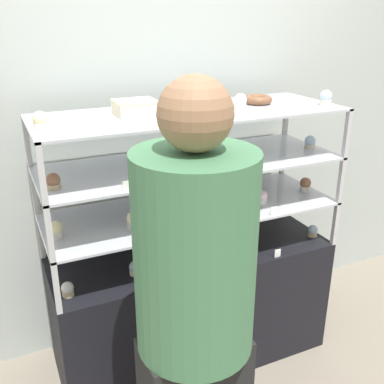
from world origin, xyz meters
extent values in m
plane|color=gray|center=(0.00, 0.00, 0.00)|extent=(20.00, 20.00, 0.00)
cube|color=#A8B2AD|center=(0.00, 0.42, 1.30)|extent=(8.00, 0.05, 2.60)
cube|color=black|center=(0.00, 0.00, 0.34)|extent=(1.50, 0.54, 0.69)
cube|color=#B7B7BC|center=(-0.74, 0.26, 0.82)|extent=(0.02, 0.02, 0.25)
cube|color=#B7B7BC|center=(0.74, 0.26, 0.82)|extent=(0.02, 0.02, 0.25)
cube|color=#B7B7BC|center=(-0.74, -0.26, 0.82)|extent=(0.02, 0.02, 0.25)
cube|color=#B7B7BC|center=(0.74, -0.26, 0.82)|extent=(0.02, 0.02, 0.25)
cube|color=#B7BCC6|center=(0.00, 0.00, 0.93)|extent=(1.50, 0.54, 0.01)
cube|color=#B7B7BC|center=(-0.74, 0.26, 1.07)|extent=(0.02, 0.02, 0.25)
cube|color=#B7B7BC|center=(0.74, 0.26, 1.07)|extent=(0.02, 0.02, 0.25)
cube|color=#B7B7BC|center=(-0.74, -0.26, 1.07)|extent=(0.02, 0.02, 0.25)
cube|color=#B7B7BC|center=(0.74, -0.26, 1.07)|extent=(0.02, 0.02, 0.25)
cube|color=#B7BCC6|center=(0.00, 0.00, 1.19)|extent=(1.50, 0.54, 0.01)
cube|color=#B7B7BC|center=(-0.74, 0.26, 1.32)|extent=(0.02, 0.02, 0.25)
cube|color=#B7B7BC|center=(0.74, 0.26, 1.32)|extent=(0.02, 0.02, 0.25)
cube|color=#B7B7BC|center=(-0.74, -0.26, 1.32)|extent=(0.02, 0.02, 0.25)
cube|color=#B7B7BC|center=(0.74, -0.26, 1.32)|extent=(0.02, 0.02, 0.25)
cube|color=#B7BCC6|center=(0.00, 0.00, 1.44)|extent=(1.50, 0.54, 0.01)
cylinder|color=#DBBC84|center=(0.16, -0.01, 1.00)|extent=(0.19, 0.19, 0.11)
cylinder|color=white|center=(0.16, -0.01, 1.06)|extent=(0.20, 0.20, 0.02)
cube|color=beige|center=(-0.27, 0.04, 1.47)|extent=(0.18, 0.16, 0.06)
cube|color=#F4EAB2|center=(-0.27, 0.04, 1.51)|extent=(0.19, 0.16, 0.01)
cylinder|color=#CCB28C|center=(-0.68, -0.15, 0.70)|extent=(0.05, 0.05, 0.03)
sphere|color=white|center=(-0.68, -0.15, 0.73)|extent=(0.06, 0.06, 0.06)
cylinder|color=beige|center=(-0.35, -0.10, 0.70)|extent=(0.05, 0.05, 0.03)
sphere|color=silver|center=(-0.35, -0.10, 0.73)|extent=(0.06, 0.06, 0.06)
cylinder|color=white|center=(0.00, -0.10, 0.70)|extent=(0.05, 0.05, 0.03)
sphere|color=#E5996B|center=(0.00, -0.10, 0.73)|extent=(0.06, 0.06, 0.06)
cylinder|color=#CCB28C|center=(0.34, -0.06, 0.70)|extent=(0.05, 0.05, 0.03)
sphere|color=#E5996B|center=(0.34, -0.06, 0.73)|extent=(0.06, 0.06, 0.06)
cylinder|color=#CCB28C|center=(0.70, -0.14, 0.70)|extent=(0.05, 0.05, 0.03)
sphere|color=silver|center=(0.70, -0.14, 0.73)|extent=(0.06, 0.06, 0.06)
cube|color=white|center=(0.38, -0.25, 0.71)|extent=(0.04, 0.00, 0.04)
cylinder|color=white|center=(-0.69, -0.05, 0.96)|extent=(0.06, 0.06, 0.03)
sphere|color=#F4EAB2|center=(-0.69, -0.05, 0.99)|extent=(0.06, 0.06, 0.06)
cylinder|color=white|center=(-0.35, -0.09, 0.96)|extent=(0.06, 0.06, 0.03)
sphere|color=#F4EAB2|center=(-0.35, -0.09, 0.99)|extent=(0.06, 0.06, 0.06)
cylinder|color=#CCB28C|center=(0.00, -0.12, 0.96)|extent=(0.06, 0.06, 0.03)
sphere|color=silver|center=(0.00, -0.12, 0.99)|extent=(0.06, 0.06, 0.06)
cylinder|color=white|center=(0.35, -0.11, 0.96)|extent=(0.06, 0.06, 0.03)
sphere|color=silver|center=(0.35, -0.11, 0.99)|extent=(0.06, 0.06, 0.06)
cylinder|color=white|center=(0.68, -0.05, 0.96)|extent=(0.06, 0.06, 0.03)
sphere|color=#8C5B42|center=(0.68, -0.05, 0.99)|extent=(0.06, 0.06, 0.06)
cube|color=white|center=(0.33, -0.25, 0.96)|extent=(0.04, 0.00, 0.04)
cylinder|color=#CCB28C|center=(-0.68, -0.10, 1.20)|extent=(0.06, 0.06, 0.02)
sphere|color=#8C5B42|center=(-0.68, -0.10, 1.23)|extent=(0.06, 0.06, 0.06)
cylinder|color=beige|center=(-0.23, -0.06, 1.20)|extent=(0.06, 0.06, 0.02)
sphere|color=silver|center=(-0.23, -0.06, 1.23)|extent=(0.06, 0.06, 0.06)
cylinder|color=beige|center=(0.22, -0.05, 1.20)|extent=(0.06, 0.06, 0.02)
sphere|color=silver|center=(0.22, -0.05, 1.23)|extent=(0.06, 0.06, 0.06)
cylinder|color=beige|center=(0.69, -0.04, 1.20)|extent=(0.06, 0.06, 0.02)
sphere|color=silver|center=(0.69, -0.04, 1.23)|extent=(0.06, 0.06, 0.06)
cube|color=white|center=(-0.41, -0.25, 1.21)|extent=(0.04, 0.00, 0.04)
cylinder|color=white|center=(-0.70, -0.09, 1.46)|extent=(0.06, 0.06, 0.03)
sphere|color=#F4EAB2|center=(-0.70, -0.09, 1.49)|extent=(0.06, 0.06, 0.06)
cylinder|color=white|center=(0.24, -0.05, 1.46)|extent=(0.06, 0.06, 0.03)
sphere|color=white|center=(0.24, -0.05, 1.49)|extent=(0.06, 0.06, 0.06)
cylinder|color=beige|center=(0.68, -0.14, 1.46)|extent=(0.06, 0.06, 0.03)
sphere|color=silver|center=(0.68, -0.14, 1.49)|extent=(0.06, 0.06, 0.06)
cube|color=white|center=(0.21, -0.25, 1.46)|extent=(0.04, 0.00, 0.04)
torus|color=brown|center=(0.39, 0.04, 1.46)|extent=(0.15, 0.15, 0.04)
cylinder|color=#3F724C|center=(-0.35, -0.78, 1.15)|extent=(0.40, 0.40, 0.70)
sphere|color=#936B4C|center=(-0.35, -0.78, 1.61)|extent=(0.23, 0.23, 0.23)
camera|label=1|loc=(-0.89, -1.94, 1.87)|focal=42.00mm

